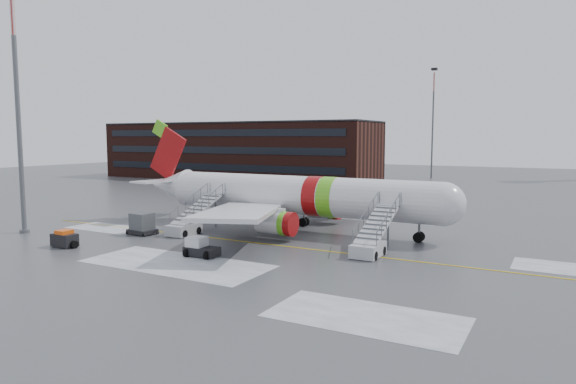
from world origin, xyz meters
The scene contains 10 objects.
ground centered at (0.00, 0.00, 0.00)m, with size 260.00×260.00×0.00m, color #494C4F.
airliner centered at (-5.38, 6.15, 3.42)m, with size 35.03×32.97×11.18m.
airstair_fwd centered at (5.48, -0.38, 1.06)m, with size 2.05×7.70×3.48m.
airstair_aft centered at (-12.74, -0.38, 1.06)m, with size 2.05×7.70×3.48m.
pushback_tug centered at (-5.93, -7.32, 0.67)m, with size 2.70×2.07×1.51m.
uld_container centered at (-16.44, -2.72, 0.95)m, with size 2.60×1.98×2.03m.
baggage_tractor centered at (-18.10, -10.01, 0.61)m, with size 2.75×1.30×1.42m.
light_mast_near centered at (-27.02, -7.56, 12.19)m, with size 1.20×1.20×23.44m.
terminal_building centered at (-45.00, 54.98, 6.20)m, with size 62.00×16.11×12.30m.
light_mast_far_n centered at (-8.00, 78.00, 13.84)m, with size 1.20×1.20×24.25m.
Camera 1 is at (18.64, -38.22, 9.20)m, focal length 32.00 mm.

